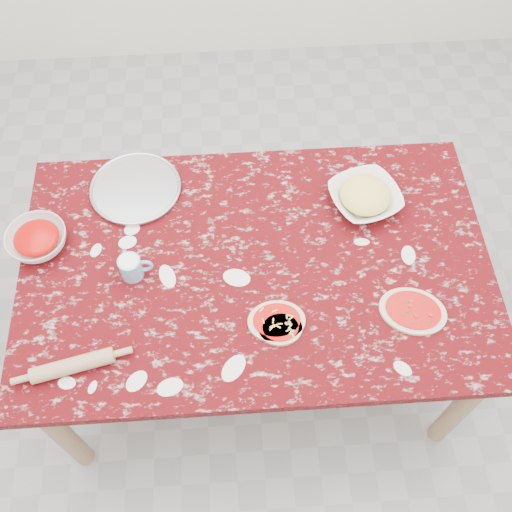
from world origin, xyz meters
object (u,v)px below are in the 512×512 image
at_px(sauce_bowl, 38,240).
at_px(flour_mug, 132,267).
at_px(cheese_bowl, 365,198).
at_px(pizza_tray, 136,189).
at_px(rolling_pin, 73,365).
at_px(worktable, 256,276).

bearing_deg(sauce_bowl, flour_mug, -22.74).
relative_size(sauce_bowl, flour_mug, 1.85).
distance_m(cheese_bowl, flour_mug, 0.85).
relative_size(pizza_tray, rolling_pin, 1.30).
distance_m(pizza_tray, flour_mug, 0.36).
height_order(worktable, pizza_tray, pizza_tray).
xyz_separation_m(cheese_bowl, flour_mug, (-0.82, -0.24, 0.02)).
xyz_separation_m(sauce_bowl, cheese_bowl, (1.15, 0.11, -0.00)).
xyz_separation_m(flour_mug, rolling_pin, (-0.17, -0.32, -0.02)).
height_order(pizza_tray, cheese_bowl, cheese_bowl).
bearing_deg(worktable, cheese_bowl, 29.66).
bearing_deg(worktable, rolling_pin, -149.85).
xyz_separation_m(worktable, rolling_pin, (-0.58, -0.34, 0.11)).
distance_m(sauce_bowl, flour_mug, 0.36).
bearing_deg(worktable, sauce_bowl, 170.46).
height_order(sauce_bowl, flour_mug, flour_mug).
bearing_deg(pizza_tray, sauce_bowl, -145.63).
height_order(worktable, sauce_bowl, sauce_bowl).
height_order(worktable, cheese_bowl, cheese_bowl).
distance_m(worktable, pizza_tray, 0.55).
relative_size(flour_mug, rolling_pin, 0.44).
bearing_deg(rolling_pin, flour_mug, 62.49).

